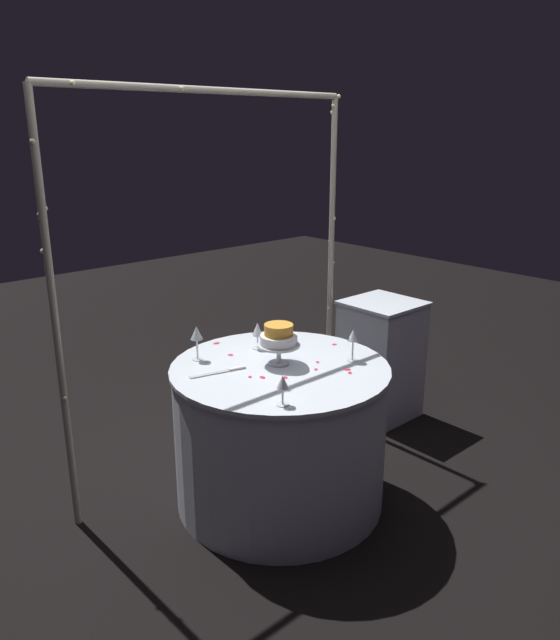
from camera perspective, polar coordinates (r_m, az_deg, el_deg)
ground_plane at (r=3.46m, az=0.00°, el=-16.22°), size 12.00×12.00×0.00m
decorative_arch at (r=3.34m, az=-6.07°, el=7.99°), size 1.89×0.06×2.12m
main_table at (r=3.27m, az=0.00°, el=-10.60°), size 1.12×1.12×0.77m
side_table at (r=4.25m, az=9.35°, el=-3.61°), size 0.46×0.46×0.82m
tiered_cake at (r=3.08m, az=-0.13°, el=-1.68°), size 0.22×0.22×0.21m
wine_glass_0 at (r=3.31m, az=-2.11°, el=-0.97°), size 0.06×0.06×0.15m
wine_glass_1 at (r=3.16m, az=6.84°, el=-1.62°), size 0.06×0.06×0.17m
wine_glass_2 at (r=3.17m, az=-7.79°, el=-1.34°), size 0.06×0.06×0.18m
wine_glass_3 at (r=2.65m, az=0.24°, el=-5.99°), size 0.06×0.06×0.14m
cake_knife at (r=3.04m, az=-5.49°, el=-4.82°), size 0.29×0.10×0.01m
rose_petal_0 at (r=3.08m, az=6.27°, el=-4.59°), size 0.05×0.05×0.00m
rose_petal_1 at (r=3.53m, az=0.89°, el=-1.56°), size 0.03×0.04×0.00m
rose_petal_2 at (r=2.97m, az=-1.65°, el=-5.36°), size 0.03×0.04×0.00m
rose_petal_3 at (r=3.42m, az=5.09°, el=-2.28°), size 0.03×0.03×0.00m
rose_petal_4 at (r=3.26m, az=-4.64°, el=-3.26°), size 0.03×0.04×0.00m
rose_petal_5 at (r=2.97m, az=0.49°, el=-5.36°), size 0.03×0.03×0.00m
rose_petal_6 at (r=3.16m, az=3.52°, el=-3.94°), size 0.03×0.03×0.00m
rose_petal_7 at (r=3.45m, az=-1.18°, el=-2.04°), size 0.02×0.03×0.00m
rose_petal_8 at (r=3.44m, az=-5.95°, el=-2.16°), size 0.04×0.03×0.00m
rose_petal_9 at (r=2.96m, az=0.34°, el=-5.42°), size 0.04×0.04×0.00m
rose_petal_10 at (r=3.04m, az=6.53°, el=-4.91°), size 0.04×0.03×0.00m
rose_petal_11 at (r=3.54m, az=-2.18°, el=-1.51°), size 0.04×0.04×0.00m
rose_petal_12 at (r=3.07m, az=3.36°, el=-4.61°), size 0.03×0.03×0.00m
rose_petal_13 at (r=2.98m, az=-2.82°, el=-5.31°), size 0.03×0.03×0.00m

